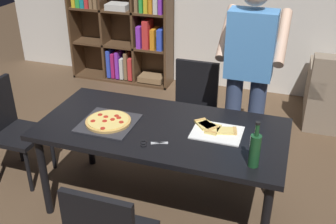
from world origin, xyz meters
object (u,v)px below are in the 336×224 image
Objects in this scene: dining_table at (162,135)px; bookshelf at (122,5)px; kitchen_scissors at (149,143)px; person_serving_pizza at (249,70)px; chair_far_side at (193,103)px; pepperoni_pizza_on_tray at (108,122)px; wine_bottle at (255,150)px; chair_left_end at (10,125)px.

bookshelf reaches higher than dining_table.
bookshelf reaches higher than kitchen_scissors.
bookshelf is at bearing 120.20° from dining_table.
chair_far_side is at bearing 156.94° from person_serving_pizza.
person_serving_pizza is 4.35× the size of pepperoni_pizza_on_tray.
pepperoni_pizza_on_tray is 2.03× the size of kitchen_scissors.
pepperoni_pizza_on_tray is at bearing -139.27° from person_serving_pizza.
wine_bottle reaches higher than pepperoni_pizza_on_tray.
person_serving_pizza is 1.12m from kitchen_scissors.
chair_far_side and chair_left_end have the same top height.
person_serving_pizza is at bearing 53.87° from dining_table.
bookshelf is at bearing 117.70° from kitchen_scissors.
dining_table is at bearing 11.32° from pepperoni_pizza_on_tray.
person_serving_pizza is (0.52, -0.22, 0.49)m from chair_far_side.
person_serving_pizza is (0.52, 0.71, 0.32)m from dining_table.
pepperoni_pizza_on_tray is (-0.40, -0.08, 0.09)m from dining_table.
chair_left_end reaches higher than pepperoni_pizza_on_tray.
chair_far_side is at bearing -46.30° from bookshelf.
pepperoni_pizza_on_tray is (1.01, -0.08, 0.25)m from chair_left_end.
kitchen_scissors is (-0.52, -0.96, -0.24)m from person_serving_pizza.
kitchen_scissors is (0.39, -0.17, -0.01)m from pepperoni_pizza_on_tray.
pepperoni_pizza_on_tray is at bearing 169.76° from wine_bottle.
bookshelf is at bearing 89.44° from chair_left_end.
kitchen_scissors is at bearing -90.76° from dining_table.
pepperoni_pizza_on_tray is at bearing -4.52° from chair_left_end.
kitchen_scissors is (-0.72, 0.03, -0.11)m from wine_bottle.
wine_bottle is at bearing -7.54° from chair_left_end.
bookshelf is 6.17× the size of wine_bottle.
dining_table is 5.82× the size of wine_bottle.
chair_left_end is 1.45m from kitchen_scissors.
chair_far_side is at bearing 89.84° from kitchen_scissors.
kitchen_scissors is at bearing -23.55° from pepperoni_pizza_on_tray.
chair_far_side reaches higher than kitchen_scissors.
bookshelf is 1.11× the size of person_serving_pizza.
person_serving_pizza is at bearing 40.73° from pepperoni_pizza_on_tray.
wine_bottle is (0.71, -1.21, 0.36)m from chair_far_side.
chair_far_side is 0.46× the size of bookshelf.
dining_table is at bearing 0.00° from chair_left_end.
person_serving_pizza reaches higher than pepperoni_pizza_on_tray.
chair_far_side is 0.74m from person_serving_pizza.
dining_table is 0.94× the size of bookshelf.
bookshelf reaches higher than pepperoni_pizza_on_tray.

